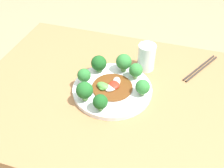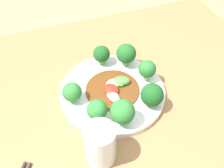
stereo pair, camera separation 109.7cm
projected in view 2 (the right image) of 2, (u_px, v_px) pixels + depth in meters
name	position (u px, v px, depth m)	size (l,w,h in m)	color
table	(108.00, 160.00, 0.99)	(1.03, 0.74, 0.75)	olive
plate	(112.00, 91.00, 0.71)	(0.28, 0.28, 0.02)	silver
broccoli_southeast	(152.00, 95.00, 0.65)	(0.06, 0.06, 0.07)	#70A356
broccoli_northeast	(126.00, 54.00, 0.74)	(0.06, 0.06, 0.07)	#70A356
broccoli_east	(147.00, 69.00, 0.70)	(0.05, 0.05, 0.06)	#89B76B
broccoli_north	(101.00, 54.00, 0.75)	(0.05, 0.05, 0.06)	#70A356
broccoli_southwest	(97.00, 110.00, 0.61)	(0.05, 0.05, 0.06)	#89B76B
broccoli_west	(72.00, 92.00, 0.66)	(0.05, 0.05, 0.06)	#89B76B
broccoli_south	(123.00, 112.00, 0.60)	(0.06, 0.06, 0.07)	#70A356
stirfry_center	(114.00, 87.00, 0.70)	(0.14, 0.14, 0.02)	#5B3314
drinking_glass	(100.00, 145.00, 0.55)	(0.07, 0.07, 0.11)	silver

